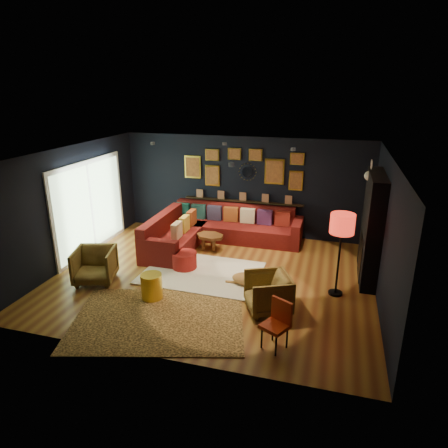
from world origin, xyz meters
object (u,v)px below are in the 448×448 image
(pouf, at_px, (184,260))
(armchair_right, at_px, (268,291))
(armchair_left, at_px, (95,264))
(orange_chair, at_px, (278,320))
(gold_stool, at_px, (152,286))
(coffee_table, at_px, (210,237))
(floor_lamp, at_px, (342,227))
(dog, at_px, (253,278))
(sectional, at_px, (211,231))

(pouf, height_order, armchair_right, armchair_right)
(armchair_left, xyz_separation_m, orange_chair, (3.90, -1.12, 0.06))
(armchair_left, relative_size, gold_stool, 1.59)
(pouf, height_order, gold_stool, gold_stool)
(coffee_table, relative_size, gold_stool, 1.60)
(floor_lamp, distance_m, dog, 1.99)
(floor_lamp, height_order, dog, floor_lamp)
(pouf, relative_size, gold_stool, 1.08)
(orange_chair, relative_size, dog, 0.66)
(sectional, bearing_deg, armchair_right, -55.09)
(pouf, relative_size, armchair_left, 0.68)
(armchair_left, distance_m, gold_stool, 1.45)
(sectional, height_order, coffee_table, sectional)
(gold_stool, relative_size, dog, 0.42)
(orange_chair, bearing_deg, coffee_table, 151.35)
(coffee_table, relative_size, pouf, 1.48)
(armchair_right, height_order, gold_stool, armchair_right)
(sectional, bearing_deg, orange_chair, -59.13)
(gold_stool, bearing_deg, dog, 29.28)
(floor_lamp, bearing_deg, dog, -174.64)
(pouf, xyz_separation_m, floor_lamp, (3.22, -0.25, 1.16))
(orange_chair, distance_m, dog, 1.95)
(coffee_table, height_order, dog, dog)
(armchair_left, bearing_deg, pouf, 18.40)
(floor_lamp, bearing_deg, gold_stool, -161.39)
(dog, bearing_deg, armchair_left, -165.93)
(armchair_left, xyz_separation_m, gold_stool, (1.41, -0.31, -0.15))
(armchair_right, bearing_deg, floor_lamp, 103.72)
(armchair_left, height_order, dog, armchair_left)
(pouf, height_order, floor_lamp, floor_lamp)
(pouf, xyz_separation_m, armchair_right, (2.05, -1.18, 0.17))
(armchair_right, distance_m, floor_lamp, 1.79)
(coffee_table, height_order, armchair_left, armchair_left)
(armchair_right, bearing_deg, orange_chair, -7.27)
(floor_lamp, bearing_deg, armchair_left, -170.28)
(armchair_right, xyz_separation_m, dog, (-0.43, 0.78, -0.18))
(pouf, relative_size, floor_lamp, 0.33)
(orange_chair, bearing_deg, floor_lamp, 95.15)
(sectional, bearing_deg, armchair_left, -121.38)
(armchair_right, bearing_deg, pouf, -144.94)
(armchair_left, relative_size, orange_chair, 1.02)
(orange_chair, height_order, floor_lamp, floor_lamp)
(gold_stool, height_order, orange_chair, orange_chair)
(dog, bearing_deg, pouf, 168.26)
(sectional, xyz_separation_m, pouf, (-0.10, -1.61, -0.11))
(gold_stool, distance_m, dog, 1.99)
(sectional, height_order, gold_stool, sectional)
(sectional, relative_size, armchair_right, 4.49)
(armchair_left, bearing_deg, armchair_right, -18.35)
(armchair_right, relative_size, gold_stool, 1.52)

